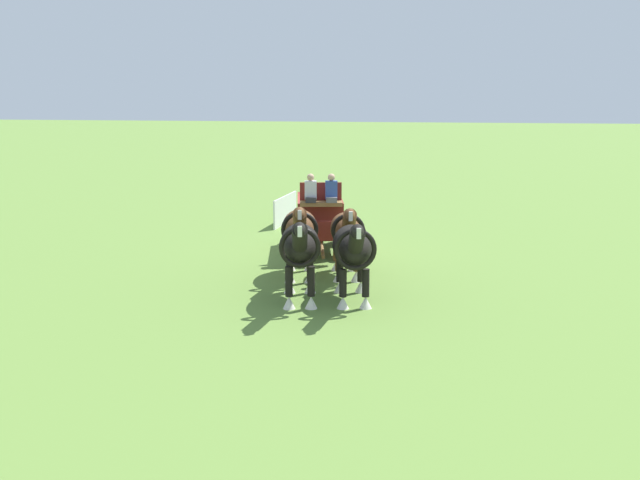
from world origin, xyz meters
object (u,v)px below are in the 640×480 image
(draft_horse_rear_off, at_px, (300,230))
(draft_horse_lead_off, at_px, (300,247))
(draft_horse_lead_near, at_px, (353,248))
(show_wagon, at_px, (320,215))
(draft_horse_rear_near, at_px, (346,232))

(draft_horse_rear_off, height_order, draft_horse_lead_off, draft_horse_lead_off)
(draft_horse_rear_off, xyz_separation_m, draft_horse_lead_near, (2.29, 1.79, -0.00))
(show_wagon, height_order, draft_horse_rear_off, show_wagon)
(show_wagon, bearing_deg, draft_horse_rear_near, 21.52)
(draft_horse_rear_off, relative_size, draft_horse_lead_off, 0.99)
(show_wagon, xyz_separation_m, draft_horse_lead_near, (5.95, 1.86, 0.16))
(draft_horse_rear_near, xyz_separation_m, draft_horse_lead_off, (2.79, -0.77, 0.09))
(show_wagon, xyz_separation_m, draft_horse_rear_near, (3.42, 1.35, 0.12))
(draft_horse_rear_near, height_order, draft_horse_rear_off, draft_horse_rear_off)
(show_wagon, bearing_deg, draft_horse_rear_off, 1.10)
(draft_horse_rear_near, bearing_deg, draft_horse_rear_off, -79.38)
(show_wagon, bearing_deg, draft_horse_lead_near, 17.32)
(draft_horse_rear_near, height_order, draft_horse_lead_off, draft_horse_lead_off)
(draft_horse_rear_off, height_order, draft_horse_lead_near, draft_horse_rear_off)
(draft_horse_lead_near, height_order, draft_horse_lead_off, draft_horse_lead_off)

